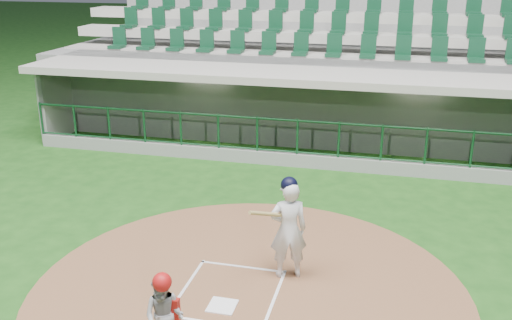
{
  "coord_description": "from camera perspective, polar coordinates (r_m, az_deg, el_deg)",
  "views": [
    {
      "loc": [
        2.36,
        -8.01,
        5.14
      ],
      "look_at": [
        -0.27,
        2.6,
        1.3
      ],
      "focal_mm": 40.0,
      "sensor_mm": 36.0,
      "label": 1
    }
  ],
  "objects": [
    {
      "name": "dugout_structure",
      "position": [
        16.52,
        5.84,
        4.6
      ],
      "size": [
        16.4,
        3.7,
        3.0
      ],
      "color": "slate",
      "rests_on": "ground"
    },
    {
      "name": "seating_deck",
      "position": [
        19.42,
        6.77,
        8.19
      ],
      "size": [
        17.0,
        6.72,
        5.15
      ],
      "color": "slate",
      "rests_on": "ground"
    },
    {
      "name": "catcher",
      "position": [
        8.05,
        -9.17,
        -15.03
      ],
      "size": [
        0.58,
        0.46,
        1.25
      ],
      "color": "#98989D",
      "rests_on": "dirt_circle"
    },
    {
      "name": "batter_box_chalk",
      "position": [
        9.55,
        -2.67,
        -13.1
      ],
      "size": [
        1.55,
        1.8,
        0.01
      ],
      "color": "silver",
      "rests_on": "ground"
    },
    {
      "name": "ground",
      "position": [
        9.81,
        -2.16,
        -12.27
      ],
      "size": [
        120.0,
        120.0,
        0.0
      ],
      "primitive_type": "plane",
      "color": "#174413",
      "rests_on": "ground"
    },
    {
      "name": "home_plate",
      "position": [
        9.23,
        -3.4,
        -14.36
      ],
      "size": [
        0.43,
        0.43,
        0.02
      ],
      "primitive_type": "cube",
      "color": "white",
      "rests_on": "dirt_circle"
    },
    {
      "name": "batter",
      "position": [
        9.59,
        3.24,
        -6.78
      ],
      "size": [
        0.91,
        0.95,
        1.82
      ],
      "color": "silver",
      "rests_on": "dirt_circle"
    },
    {
      "name": "dirt_circle",
      "position": [
        9.57,
        -0.73,
        -13.09
      ],
      "size": [
        7.2,
        7.2,
        0.01
      ],
      "primitive_type": "cylinder",
      "color": "brown",
      "rests_on": "ground"
    }
  ]
}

